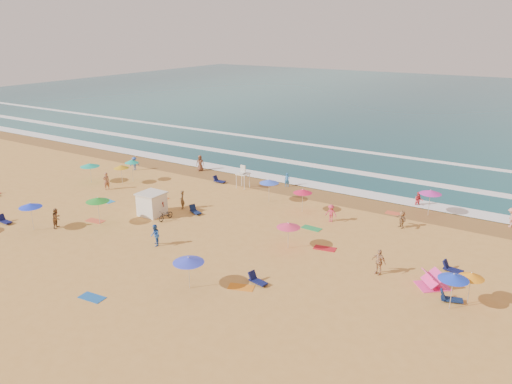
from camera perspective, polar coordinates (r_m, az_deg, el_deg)
The scene contains 13 objects.
ground at distance 44.55m, azimuth -7.13°, elevation -3.31°, with size 220.00×220.00×0.00m, color gold.
ocean at distance 119.89m, azimuth 19.45°, elevation 9.59°, with size 220.00×140.00×0.18m, color #0C4756.
wet_sand at distance 54.17m, azimuth 1.23°, elevation 0.84°, with size 220.00×220.00×0.00m, color olive.
surf_foam at distance 61.56m, azimuth 5.48°, elevation 3.02°, with size 200.00×18.70×0.05m.
cabana at distance 46.27m, azimuth -11.81°, elevation -1.40°, with size 2.00×2.00×2.00m, color white.
cabana_roof at distance 45.93m, azimuth -11.89°, elevation -0.16°, with size 2.20×2.20×0.12m, color silver.
bicycle at distance 45.02m, azimuth -10.27°, elevation -2.61°, with size 0.60×1.72×0.90m, color black.
lifeguard_stand at distance 52.88m, azimuth -1.50°, elevation 1.58°, with size 1.20×1.20×2.10m, color white, non-canonical shape.
beach_umbrellas at distance 42.36m, azimuth -6.42°, elevation -1.38°, with size 51.18×27.41×0.76m.
loungers at distance 41.12m, azimuth -2.22°, elevation -4.82°, with size 50.01×20.23×0.34m.
towels at distance 43.23m, azimuth -10.38°, elevation -4.15°, with size 38.81×27.34×0.03m.
popup_tents at distance 38.10m, azimuth 27.03°, elevation -8.24°, with size 10.91×9.36×1.20m.
beachgoers at distance 46.92m, azimuth -2.66°, elevation -0.93°, with size 52.81×22.78×2.15m.
Camera 1 is at (26.59, -31.74, 16.44)m, focal length 35.00 mm.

